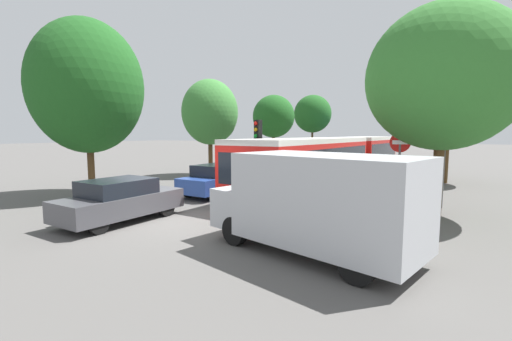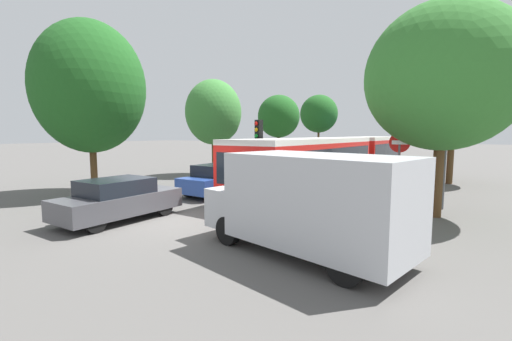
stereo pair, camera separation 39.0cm
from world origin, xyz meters
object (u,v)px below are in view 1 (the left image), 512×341
at_px(tree_left_distant, 313,115).
at_px(queued_car_blue, 219,179).
at_px(tree_left_mid, 211,114).
at_px(direction_sign_post, 445,139).
at_px(no_entry_sign, 399,159).
at_px(tree_right_near, 443,78).
at_px(queued_car_green, 302,161).
at_px(queued_car_graphite, 120,200).
at_px(queued_car_black, 261,170).
at_px(articulated_bus, 336,158).
at_px(tree_left_far, 274,117).
at_px(city_bus_rear, 348,147).
at_px(traffic_light, 258,140).
at_px(tree_left_near, 87,87).
at_px(white_van, 317,201).
at_px(tree_right_mid, 449,104).

bearing_deg(tree_left_distant, queued_car_blue, -79.19).
bearing_deg(tree_left_mid, direction_sign_post, -17.05).
bearing_deg(no_entry_sign, tree_left_distant, -154.38).
xyz_separation_m(queued_car_blue, tree_right_near, (8.75, 0.26, 3.87)).
height_order(tree_left_mid, tree_right_near, tree_right_near).
bearing_deg(queued_car_green, queued_car_graphite, -176.30).
bearing_deg(tree_left_distant, queued_car_black, -77.82).
height_order(articulated_bus, queued_car_green, articulated_bus).
height_order(no_entry_sign, tree_left_distant, tree_left_distant).
relative_size(articulated_bus, tree_left_far, 2.75).
bearing_deg(no_entry_sign, queued_car_graphite, -52.84).
xyz_separation_m(city_bus_rear, queued_car_graphite, (0.21, -29.23, -0.72)).
xyz_separation_m(traffic_light, tree_left_distant, (-6.41, 25.32, 2.51)).
height_order(queued_car_black, queued_car_green, queued_car_green).
bearing_deg(direction_sign_post, tree_left_near, 13.49).
xyz_separation_m(city_bus_rear, queued_car_blue, (0.17, -23.77, -0.70)).
relative_size(city_bus_rear, queued_car_black, 2.80).
distance_m(tree_left_mid, tree_left_distant, 20.65).
height_order(queued_car_blue, direction_sign_post, direction_sign_post).
xyz_separation_m(city_bus_rear, white_van, (6.62, -29.05, -0.17)).
distance_m(queued_car_blue, tree_left_distant, 27.29).
bearing_deg(white_van, direction_sign_post, -94.72).
relative_size(tree_left_distant, tree_right_mid, 1.13).
distance_m(queued_car_blue, no_entry_sign, 7.63).
bearing_deg(tree_left_near, tree_left_mid, 88.12).
distance_m(queued_car_graphite, tree_left_near, 7.02).
xyz_separation_m(no_entry_sign, tree_right_near, (1.21, 0.04, 2.70)).
bearing_deg(articulated_bus, tree_left_far, -135.25).
relative_size(queued_car_black, tree_left_near, 0.53).
relative_size(no_entry_sign, tree_left_near, 0.36).
distance_m(queued_car_graphite, queued_car_black, 10.15).
bearing_deg(city_bus_rear, queued_car_graphite, -177.12).
bearing_deg(city_bus_rear, traffic_light, -173.66).
bearing_deg(queued_car_black, traffic_light, -151.14).
distance_m(direction_sign_post, tree_left_far, 20.32).
bearing_deg(tree_right_mid, white_van, -99.67).
relative_size(city_bus_rear, tree_right_near, 1.64).
bearing_deg(no_entry_sign, tree_left_far, -141.33).
bearing_deg(tree_left_mid, city_bus_rear, 75.76).
xyz_separation_m(direction_sign_post, tree_right_mid, (0.05, 7.58, 1.82)).
bearing_deg(queued_car_blue, tree_left_near, 122.91).
bearing_deg(tree_left_distant, tree_left_far, -90.99).
relative_size(queued_car_graphite, tree_right_near, 0.57).
bearing_deg(tree_left_far, no_entry_sign, -51.33).
bearing_deg(queued_car_green, tree_left_near, 163.16).
height_order(white_van, tree_right_near, tree_right_near).
height_order(articulated_bus, queued_car_graphite, articulated_bus).
bearing_deg(tree_left_near, city_bus_rear, 79.71).
relative_size(queued_car_green, tree_left_mid, 0.71).
bearing_deg(tree_left_near, articulated_bus, 44.21).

